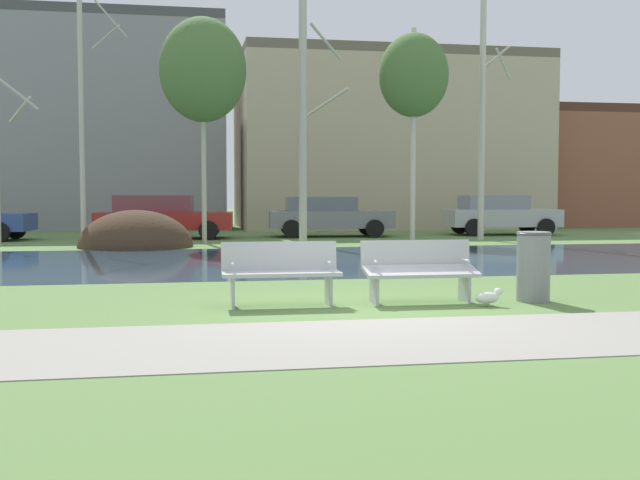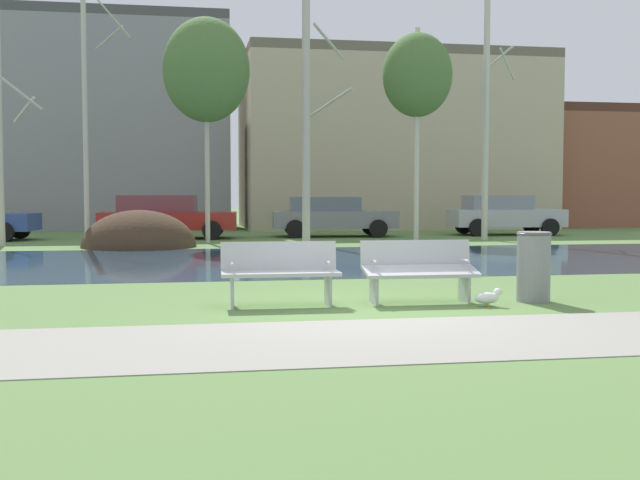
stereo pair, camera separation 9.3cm
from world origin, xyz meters
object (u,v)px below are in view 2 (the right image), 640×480
at_px(trash_bin, 534,265).
at_px(bench_right, 419,269).
at_px(parked_sedan_second_red, 166,216).
at_px(parked_hatch_third_grey, 332,216).
at_px(bench_left, 280,271).
at_px(seagull, 488,297).
at_px(parked_wagon_fourth_silver, 503,214).

bearing_deg(trash_bin, bench_right, 173.68).
bearing_deg(parked_sedan_second_red, parked_hatch_third_grey, 2.41).
distance_m(bench_left, seagull, 2.85).
xyz_separation_m(bench_left, parked_wagon_fourth_silver, (10.35, 16.66, 0.31)).
bearing_deg(trash_bin, parked_sedan_second_red, 108.81).
relative_size(trash_bin, parked_sedan_second_red, 0.21).
xyz_separation_m(bench_left, parked_hatch_third_grey, (3.80, 16.59, 0.29)).
xyz_separation_m(bench_right, parked_hatch_third_grey, (1.84, 16.59, 0.29)).
height_order(bench_right, parked_sedan_second_red, parked_sedan_second_red).
bearing_deg(parked_hatch_third_grey, trash_bin, -90.71).
xyz_separation_m(parked_sedan_second_red, parked_hatch_third_grey, (5.84, 0.25, -0.02)).
relative_size(bench_right, parked_wagon_fourth_silver, 0.38).
relative_size(parked_sedan_second_red, parked_hatch_third_grey, 1.04).
xyz_separation_m(trash_bin, parked_sedan_second_red, (-5.63, 16.53, 0.27)).
height_order(seagull, parked_hatch_third_grey, parked_hatch_third_grey).
bearing_deg(bench_right, seagull, -34.93).
relative_size(seagull, parked_wagon_fourth_silver, 0.10).
bearing_deg(parked_wagon_fourth_silver, seagull, -113.78).
bearing_deg(bench_left, parked_wagon_fourth_silver, 58.13).
distance_m(bench_left, bench_right, 1.96).
xyz_separation_m(trash_bin, seagull, (-0.83, -0.38, -0.38)).
bearing_deg(bench_left, trash_bin, -2.88).
relative_size(trash_bin, parked_hatch_third_grey, 0.22).
height_order(bench_right, trash_bin, trash_bin).
xyz_separation_m(trash_bin, parked_wagon_fourth_silver, (6.76, 16.84, 0.26)).
distance_m(bench_right, parked_wagon_fourth_silver, 18.65).
bearing_deg(bench_left, parked_hatch_third_grey, 77.09).
relative_size(bench_left, trash_bin, 1.62).
bearing_deg(seagull, bench_left, 168.51).
height_order(bench_left, parked_sedan_second_red, parked_sedan_second_red).
bearing_deg(trash_bin, parked_wagon_fourth_silver, 68.13).
bearing_deg(parked_sedan_second_red, bench_left, -82.91).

